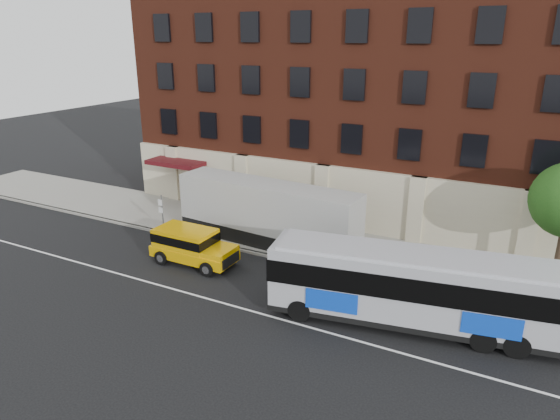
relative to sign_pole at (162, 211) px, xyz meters
The scene contains 9 objects.
ground 10.59m from the sign_pole, 35.87° to the right, with size 120.00×120.00×0.00m, color black.
sidewalk 9.07m from the sign_pole, 18.56° to the left, with size 60.00×6.00×0.15m, color gray.
kerb 8.61m from the sign_pole, ahead, with size 60.00×0.25×0.15m, color gray.
lane_line 10.31m from the sign_pole, 33.60° to the right, with size 60.00×0.12×0.01m, color white.
building 15.03m from the sign_pole, 51.75° to the left, with size 30.00×12.10×15.00m.
sign_pole is the anchor object (origin of this frame).
city_bus 16.88m from the sign_pole, 11.61° to the right, with size 12.55×4.69×3.36m.
yellow_suv 5.08m from the sign_pole, 32.62° to the right, with size 5.01×2.23×1.91m.
shipping_container 6.92m from the sign_pole, 12.03° to the left, with size 11.53×3.15×3.80m.
Camera 1 is at (11.69, -16.53, 11.87)m, focal length 31.98 mm.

